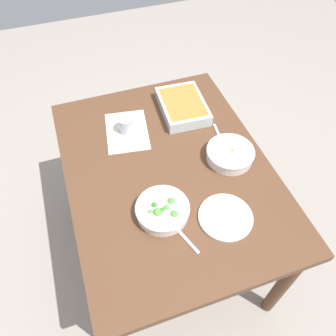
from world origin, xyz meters
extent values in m
plane|color=#9E9389|center=(0.00, 0.00, 0.00)|extent=(6.00, 6.00, 0.00)
cube|color=brown|center=(0.00, 0.00, 0.72)|extent=(1.20, 0.90, 0.04)
cylinder|color=brown|center=(-0.54, -0.39, 0.35)|extent=(0.06, 0.06, 0.70)
cylinder|color=brown|center=(0.54, -0.39, 0.35)|extent=(0.06, 0.06, 0.70)
cylinder|color=brown|center=(0.54, 0.39, 0.35)|extent=(0.06, 0.06, 0.70)
cube|color=silver|center=(0.28, 0.12, 0.74)|extent=(0.31, 0.24, 0.00)
cylinder|color=white|center=(-0.04, -0.29, 0.77)|extent=(0.21, 0.21, 0.05)
torus|color=white|center=(-0.04, -0.29, 0.79)|extent=(0.22, 0.22, 0.01)
cylinder|color=#B2844C|center=(-0.04, -0.29, 0.77)|extent=(0.17, 0.17, 0.03)
sphere|color=#C66633|center=(-0.04, -0.29, 0.79)|extent=(0.02, 0.02, 0.02)
sphere|color=#C66633|center=(-0.02, -0.26, 0.79)|extent=(0.01, 0.01, 0.01)
sphere|color=silver|center=(-0.03, -0.27, 0.79)|extent=(0.02, 0.02, 0.02)
sphere|color=#B2844C|center=(-0.03, -0.30, 0.79)|extent=(0.01, 0.01, 0.01)
cylinder|color=white|center=(-0.22, 0.10, 0.77)|extent=(0.21, 0.21, 0.05)
torus|color=white|center=(-0.22, 0.10, 0.79)|extent=(0.22, 0.22, 0.01)
cylinder|color=#8CB272|center=(-0.22, 0.10, 0.77)|extent=(0.17, 0.17, 0.02)
sphere|color=#3D7A33|center=(-0.20, 0.13, 0.79)|extent=(0.03, 0.03, 0.03)
sphere|color=#569E42|center=(-0.23, 0.12, 0.79)|extent=(0.04, 0.04, 0.04)
sphere|color=#3D7A33|center=(-0.23, 0.10, 0.78)|extent=(0.02, 0.02, 0.02)
sphere|color=#569E42|center=(-0.26, 0.06, 0.79)|extent=(0.03, 0.03, 0.03)
sphere|color=#569E42|center=(-0.20, 0.06, 0.79)|extent=(0.03, 0.03, 0.03)
sphere|color=#569E42|center=(-0.22, 0.15, 0.78)|extent=(0.02, 0.02, 0.02)
sphere|color=#569E42|center=(-0.22, 0.08, 0.79)|extent=(0.03, 0.03, 0.03)
cube|color=silver|center=(0.34, -0.20, 0.77)|extent=(0.31, 0.24, 0.06)
cube|color=gold|center=(0.34, -0.20, 0.78)|extent=(0.28, 0.21, 0.04)
cylinder|color=#B2BCC6|center=(0.28, 0.12, 0.78)|extent=(0.07, 0.07, 0.08)
cylinder|color=black|center=(0.28, 0.12, 0.77)|extent=(0.06, 0.06, 0.05)
cylinder|color=silver|center=(-0.32, -0.13, 0.75)|extent=(0.22, 0.22, 0.01)
cube|color=silver|center=(0.12, -0.30, 0.74)|extent=(0.14, 0.03, 0.01)
ellipsoid|color=silver|center=(0.03, -0.29, 0.75)|extent=(0.04, 0.03, 0.01)
cube|color=silver|center=(-0.36, 0.05, 0.74)|extent=(0.14, 0.06, 0.01)
ellipsoid|color=silver|center=(-0.28, 0.08, 0.75)|extent=(0.05, 0.04, 0.01)
camera|label=1|loc=(-0.88, 0.30, 1.91)|focal=35.50mm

